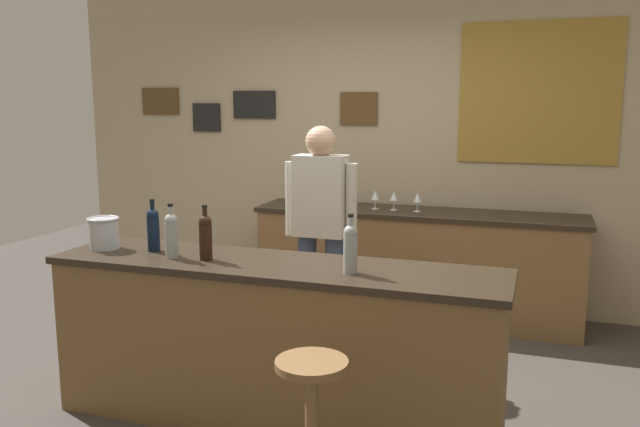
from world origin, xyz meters
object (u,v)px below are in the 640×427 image
object	(u,v)px
wine_bottle_b	(171,234)
ice_bucket	(104,232)
wine_glass_b	(394,197)
wine_glass_c	(417,198)
wine_bottle_c	(205,235)
wine_bottle_d	(350,247)
wine_bottle_a	(153,228)
coffee_mug	(340,201)
bartender	(321,225)
bar_stool	(312,408)
wine_glass_a	(375,196)

from	to	relation	value
wine_bottle_b	ice_bucket	xyz separation A→B (m)	(-0.50, 0.07, -0.04)
wine_glass_b	wine_glass_c	size ratio (longest dim) A/B	1.00
wine_bottle_c	wine_bottle_d	xyz separation A→B (m)	(0.83, -0.01, 0.00)
wine_bottle_a	coffee_mug	bearing A→B (deg)	75.69
wine_bottle_a	ice_bucket	xyz separation A→B (m)	(-0.31, -0.04, -0.04)
bartender	wine_bottle_d	distance (m)	1.24
wine_bottle_c	wine_bottle_d	world-z (taller)	same
bartender	wine_bottle_c	world-z (taller)	bartender
bar_stool	bartender	bearing A→B (deg)	107.79
wine_bottle_a	wine_bottle_d	size ratio (longest dim) A/B	1.00
bartender	wine_glass_b	bearing A→B (deg)	73.36
bartender	wine_glass_c	world-z (taller)	bartender
wine_bottle_a	ice_bucket	distance (m)	0.32
bar_stool	wine_bottle_b	xyz separation A→B (m)	(-1.04, 0.57, 0.60)
wine_glass_c	wine_bottle_a	bearing A→B (deg)	-120.69
bar_stool	ice_bucket	world-z (taller)	ice_bucket
wine_bottle_a	wine_bottle_c	xyz separation A→B (m)	(0.39, -0.09, 0.00)
wine_bottle_a	ice_bucket	world-z (taller)	wine_bottle_a
wine_glass_b	wine_glass_a	bearing A→B (deg)	179.60
bartender	wine_bottle_c	distance (m)	1.14
bar_stool	coffee_mug	bearing A→B (deg)	104.88
wine_bottle_c	wine_glass_b	world-z (taller)	wine_bottle_c
wine_bottle_c	wine_glass_b	bearing A→B (deg)	74.30
wine_bottle_a	wine_glass_b	distance (m)	2.22
ice_bucket	wine_glass_b	size ratio (longest dim) A/B	1.21
bar_stool	wine_glass_b	size ratio (longest dim) A/B	4.39
wine_bottle_a	wine_bottle_c	bearing A→B (deg)	-12.74
wine_glass_c	coffee_mug	bearing A→B (deg)	177.91
wine_bottle_d	ice_bucket	distance (m)	1.54
wine_bottle_b	wine_bottle_d	world-z (taller)	same
wine_bottle_a	wine_bottle_c	world-z (taller)	same
wine_bottle_b	ice_bucket	world-z (taller)	wine_bottle_b
wine_glass_c	coffee_mug	distance (m)	0.67
bar_stool	wine_glass_c	distance (m)	2.72
wine_glass_b	wine_glass_c	world-z (taller)	same
wine_bottle_c	bartender	bearing A→B (deg)	75.16
wine_glass_c	coffee_mug	xyz separation A→B (m)	(-0.66, 0.02, -0.06)
wine_glass_b	wine_bottle_b	bearing A→B (deg)	-110.52
wine_glass_c	wine_glass_b	bearing A→B (deg)	175.69
bartender	wine_glass_b	world-z (taller)	bartender
wine_glass_b	wine_bottle_c	bearing A→B (deg)	-105.70
wine_bottle_b	wine_bottle_a	bearing A→B (deg)	149.93
bartender	ice_bucket	world-z (taller)	bartender
wine_bottle_c	wine_glass_a	xyz separation A→B (m)	(0.43, 2.08, -0.05)
wine_bottle_d	coffee_mug	bearing A→B (deg)	108.71
wine_bottle_c	bar_stool	bearing A→B (deg)	-35.52
ice_bucket	wine_glass_c	world-z (taller)	ice_bucket
wine_bottle_a	coffee_mug	size ratio (longest dim) A/B	2.45
wine_bottle_a	wine_glass_b	bearing A→B (deg)	63.90
wine_bottle_b	wine_glass_c	world-z (taller)	wine_bottle_b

